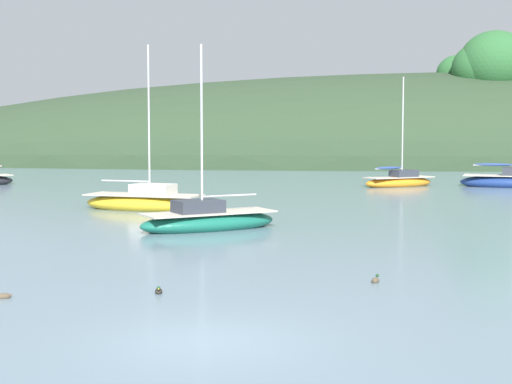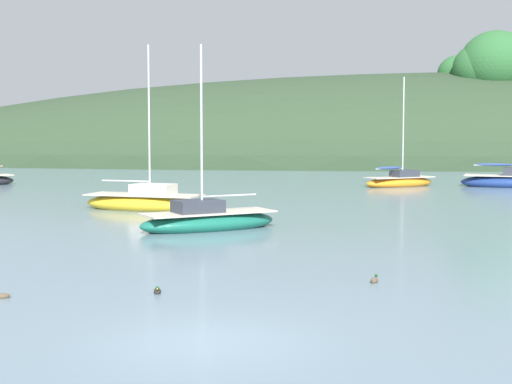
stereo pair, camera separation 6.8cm
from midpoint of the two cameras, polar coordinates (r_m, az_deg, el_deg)
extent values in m
plane|color=slate|center=(14.85, -3.45, -10.94)|extent=(400.00, 400.00, 0.00)
ellipsoid|color=#2D422B|center=(94.53, 17.00, 2.03)|extent=(150.00, 36.00, 21.29)
ellipsoid|color=#2D6633|center=(91.41, 14.80, 8.47)|extent=(4.71, 4.29, 4.29)
ellipsoid|color=#2D6633|center=(88.03, 16.36, 8.83)|extent=(6.01, 5.46, 5.46)
ellipsoid|color=#2D6633|center=(88.21, 17.39, 9.11)|extent=(7.74, 7.04, 7.04)
ellipsoid|color=#196B56|center=(30.84, -3.47, -2.31)|extent=(6.00, 4.71, 0.93)
cube|color=beige|center=(30.79, -3.48, -1.53)|extent=(5.52, 4.34, 0.06)
cube|color=#333842|center=(30.57, -4.27, -1.09)|extent=(2.26, 2.07, 0.53)
cylinder|color=silver|center=(30.49, -4.01, 4.67)|extent=(0.09, 0.09, 6.65)
cylinder|color=silver|center=(31.13, -1.94, -0.26)|extent=(2.12, 1.33, 0.07)
ellipsoid|color=navy|center=(56.26, 18.44, 0.66)|extent=(7.20, 4.13, 1.09)
cube|color=beige|center=(56.23, 18.45, 1.16)|extent=(6.62, 3.80, 0.06)
cylinder|color=silver|center=(56.21, 17.36, 1.90)|extent=(2.77, 0.87, 0.07)
ellipsoid|color=#2D4784|center=(56.21, 17.36, 1.95)|extent=(2.70, 0.96, 0.20)
ellipsoid|color=gold|center=(38.77, -8.24, -0.88)|extent=(6.70, 3.77, 1.02)
cube|color=beige|center=(38.73, -8.25, -0.21)|extent=(6.16, 3.47, 0.06)
cube|color=silver|center=(38.49, -7.58, 0.18)|extent=(2.33, 1.89, 0.56)
cylinder|color=silver|center=(38.46, -7.89, 5.29)|extent=(0.09, 0.09, 7.41)
cylinder|color=silver|center=(39.14, -9.60, 0.82)|extent=(2.59, 0.78, 0.07)
ellipsoid|color=orange|center=(55.01, 10.63, 0.67)|extent=(5.72, 4.34, 0.88)
cube|color=beige|center=(54.98, 10.63, 1.08)|extent=(5.26, 4.00, 0.06)
cube|color=#333842|center=(55.24, 11.00, 1.36)|extent=(2.13, 1.93, 0.51)
cylinder|color=silver|center=(55.05, 10.91, 4.74)|extent=(0.09, 0.09, 7.03)
cylinder|color=silver|center=(54.42, 9.90, 1.72)|extent=(2.05, 1.20, 0.07)
ellipsoid|color=#2D4784|center=(54.41, 9.91, 1.77)|extent=(2.03, 1.27, 0.20)
ellipsoid|color=brown|center=(20.45, 8.86, -6.52)|extent=(0.31, 0.38, 0.16)
sphere|color=#1E4723|center=(20.56, 9.01, -6.15)|extent=(0.09, 0.09, 0.09)
cone|color=gold|center=(20.63, 9.07, -6.13)|extent=(0.05, 0.06, 0.04)
cone|color=brown|center=(20.31, 8.72, -6.51)|extent=(0.10, 0.10, 0.08)
ellipsoid|color=#2D2823|center=(19.06, -7.23, -7.33)|extent=(0.23, 0.37, 0.16)
sphere|color=#1E4723|center=(18.90, -7.23, -7.09)|extent=(0.09, 0.09, 0.09)
cone|color=gold|center=(18.84, -7.23, -7.14)|extent=(0.04, 0.05, 0.04)
cone|color=#2D2823|center=(19.21, -7.23, -7.14)|extent=(0.08, 0.09, 0.08)
ellipsoid|color=brown|center=(19.31, -18.21, -7.37)|extent=(0.38, 0.30, 0.16)
cone|color=brown|center=(19.30, -17.76, -7.26)|extent=(0.10, 0.09, 0.08)
camera|label=1|loc=(0.03, -89.94, 0.00)|focal=53.89mm
camera|label=2|loc=(0.03, 90.06, 0.00)|focal=53.89mm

